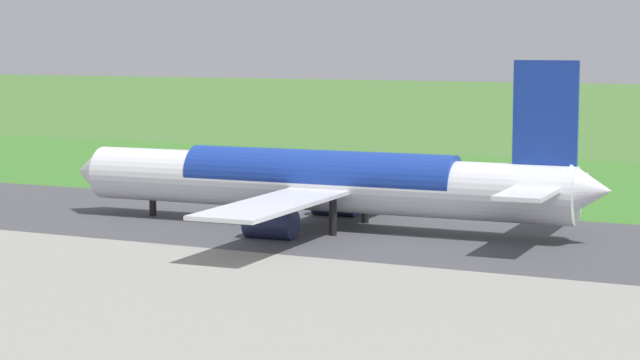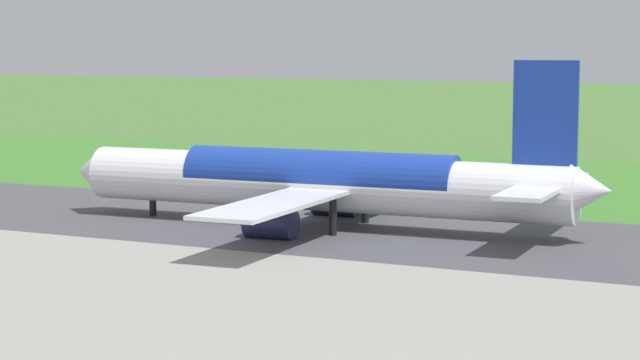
{
  "view_description": "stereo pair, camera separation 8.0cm",
  "coord_description": "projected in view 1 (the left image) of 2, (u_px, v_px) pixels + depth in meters",
  "views": [
    {
      "loc": [
        -62.46,
        98.49,
        17.33
      ],
      "look_at": [
        -14.83,
        0.0,
        4.5
      ],
      "focal_mm": 66.14,
      "sensor_mm": 36.0,
      "label": 1
    },
    {
      "loc": [
        -62.53,
        98.45,
        17.33
      ],
      "look_at": [
        -14.83,
        0.0,
        4.5
      ],
      "focal_mm": 66.14,
      "sensor_mm": 36.0,
      "label": 2
    }
  ],
  "objects": [
    {
      "name": "airliner_main",
      "position": [
        324.0,
        182.0,
        110.02
      ],
      "size": [
        54.1,
        44.21,
        15.88
      ],
      "color": "white",
      "rests_on": "ground"
    },
    {
      "name": "ground_plane",
      "position": [
        186.0,
        217.0,
        117.09
      ],
      "size": [
        800.0,
        800.0,
        0.0
      ],
      "primitive_type": "plane",
      "color": "#477233"
    },
    {
      "name": "no_stopping_sign",
      "position": [
        512.0,
        179.0,
        135.49
      ],
      "size": [
        0.6,
        0.1,
        2.78
      ],
      "color": "slate",
      "rests_on": "ground"
    },
    {
      "name": "grass_verge_foreground",
      "position": [
        329.0,
        182.0,
        146.72
      ],
      "size": [
        600.0,
        80.0,
        0.04
      ],
      "primitive_type": "cube",
      "color": "#3C782B",
      "rests_on": "ground"
    },
    {
      "name": "traffic_cone_orange",
      "position": [
        453.0,
        189.0,
        137.38
      ],
      "size": [
        0.4,
        0.4,
        0.55
      ],
      "primitive_type": "cone",
      "color": "orange",
      "rests_on": "ground"
    },
    {
      "name": "runway_asphalt",
      "position": [
        186.0,
        217.0,
        117.08
      ],
      "size": [
        600.0,
        28.77,
        0.06
      ],
      "primitive_type": "cube",
      "color": "#47474C",
      "rests_on": "ground"
    }
  ]
}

